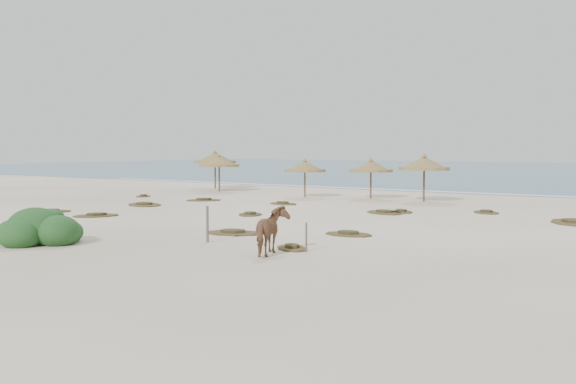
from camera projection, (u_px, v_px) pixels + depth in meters
name	position (u px, v px, depth m)	size (l,w,h in m)	color
ground	(203.00, 227.00, 26.98)	(160.00, 160.00, 0.00)	white
ocean	(566.00, 171.00, 88.83)	(200.00, 100.00, 0.01)	navy
foam_line	(434.00, 192.00, 48.42)	(70.00, 0.60, 0.01)	white
palapa_0	(215.00, 158.00, 51.89)	(4.39, 4.39, 3.15)	brown
palapa_1	(219.00, 162.00, 48.47)	(3.56, 3.56, 2.89)	brown
palapa_2	(305.00, 167.00, 42.86)	(3.21, 3.21, 2.62)	brown
palapa_3	(371.00, 167.00, 41.70)	(3.05, 3.05, 2.67)	brown
palapa_4	(424.00, 164.00, 39.45)	(4.08, 4.08, 2.98)	brown
horse	(272.00, 231.00, 19.92)	(0.81, 1.77, 1.50)	#8F6341
fence_post_near	(207.00, 224.00, 22.58)	(0.10, 0.10, 1.28)	#665A4C
fence_post_far	(306.00, 237.00, 20.54)	(0.07, 0.07, 0.94)	#665A4C
bush	(37.00, 230.00, 22.36)	(3.24, 2.85, 1.45)	#255123
scrub_0	(50.00, 211.00, 33.06)	(2.26, 2.49, 0.16)	brown
scrub_1	(144.00, 204.00, 37.00)	(3.32, 2.96, 0.16)	brown
scrub_2	(250.00, 214.00, 31.60)	(1.81, 2.08, 0.16)	brown
scrub_3	(384.00, 212.00, 32.53)	(2.78, 2.54, 0.16)	brown
scrub_4	(348.00, 234.00, 24.43)	(1.93, 1.28, 0.16)	brown
scrub_5	(573.00, 222.00, 28.30)	(2.75, 3.36, 0.16)	brown
scrub_6	(204.00, 200.00, 40.18)	(2.54, 2.63, 0.16)	brown
scrub_7	(401.00, 211.00, 32.91)	(1.89, 2.05, 0.16)	brown
scrub_8	(143.00, 196.00, 43.31)	(1.27, 1.55, 0.16)	brown
scrub_9	(233.00, 232.00, 24.82)	(2.60, 2.06, 0.16)	brown
scrub_10	(486.00, 212.00, 32.60)	(2.02, 2.14, 0.16)	brown
scrub_11	(96.00, 215.00, 31.09)	(2.33, 2.65, 0.16)	brown
scrub_12	(292.00, 248.00, 21.06)	(1.71, 1.60, 0.16)	brown
scrub_13	(283.00, 203.00, 37.63)	(2.12, 1.62, 0.16)	brown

